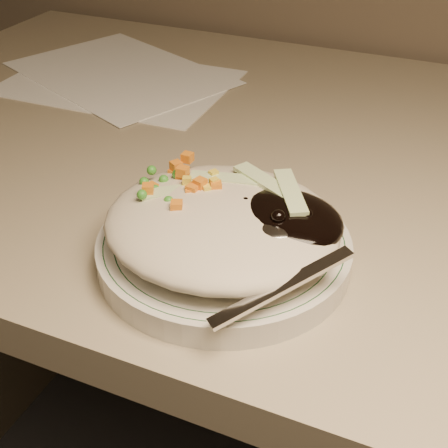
% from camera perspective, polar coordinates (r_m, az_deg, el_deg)
% --- Properties ---
extents(desk, '(1.40, 0.70, 0.74)m').
position_cam_1_polar(desk, '(0.80, 12.92, -7.65)').
color(desk, gray).
rests_on(desk, ground).
extents(plate, '(0.21, 0.21, 0.02)m').
position_cam_1_polar(plate, '(0.52, -0.00, -2.37)').
color(plate, silver).
rests_on(plate, desk).
extents(plate_rim, '(0.20, 0.20, 0.00)m').
position_cam_1_polar(plate_rim, '(0.51, -0.00, -1.47)').
color(plate_rim, '#144723').
rests_on(plate_rim, plate).
extents(meal, '(0.21, 0.19, 0.05)m').
position_cam_1_polar(meal, '(0.50, 0.41, 0.38)').
color(meal, '#C0B69C').
rests_on(meal, plate).
extents(papers, '(0.36, 0.31, 0.00)m').
position_cam_1_polar(papers, '(0.91, -9.53, 13.09)').
color(papers, white).
rests_on(papers, desk).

